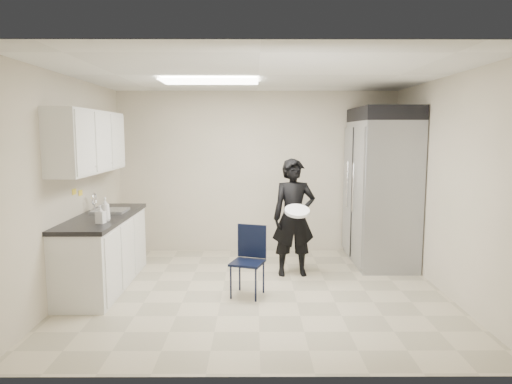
{
  "coord_description": "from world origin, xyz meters",
  "views": [
    {
      "loc": [
        -0.05,
        -5.41,
        1.92
      ],
      "look_at": [
        -0.03,
        0.2,
        1.2
      ],
      "focal_mm": 32.0,
      "sensor_mm": 36.0,
      "label": 1
    }
  ],
  "objects_px": {
    "lower_counter": "(104,253)",
    "commercial_fridge": "(381,193)",
    "man_tuxedo": "(294,218)",
    "folding_chair": "(247,263)"
  },
  "relations": [
    {
      "from": "lower_counter",
      "to": "folding_chair",
      "type": "relative_size",
      "value": 2.34
    },
    {
      "from": "folding_chair",
      "to": "man_tuxedo",
      "type": "bearing_deg",
      "value": 71.42
    },
    {
      "from": "man_tuxedo",
      "to": "lower_counter",
      "type": "bearing_deg",
      "value": -174.22
    },
    {
      "from": "folding_chair",
      "to": "man_tuxedo",
      "type": "xyz_separation_m",
      "value": [
        0.62,
        0.83,
        0.39
      ]
    },
    {
      "from": "lower_counter",
      "to": "man_tuxedo",
      "type": "distance_m",
      "value": 2.5
    },
    {
      "from": "lower_counter",
      "to": "folding_chair",
      "type": "bearing_deg",
      "value": -11.5
    },
    {
      "from": "folding_chair",
      "to": "man_tuxedo",
      "type": "height_order",
      "value": "man_tuxedo"
    },
    {
      "from": "man_tuxedo",
      "to": "commercial_fridge",
      "type": "bearing_deg",
      "value": 19.87
    },
    {
      "from": "commercial_fridge",
      "to": "man_tuxedo",
      "type": "distance_m",
      "value": 1.5
    },
    {
      "from": "lower_counter",
      "to": "commercial_fridge",
      "type": "relative_size",
      "value": 0.9
    }
  ]
}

